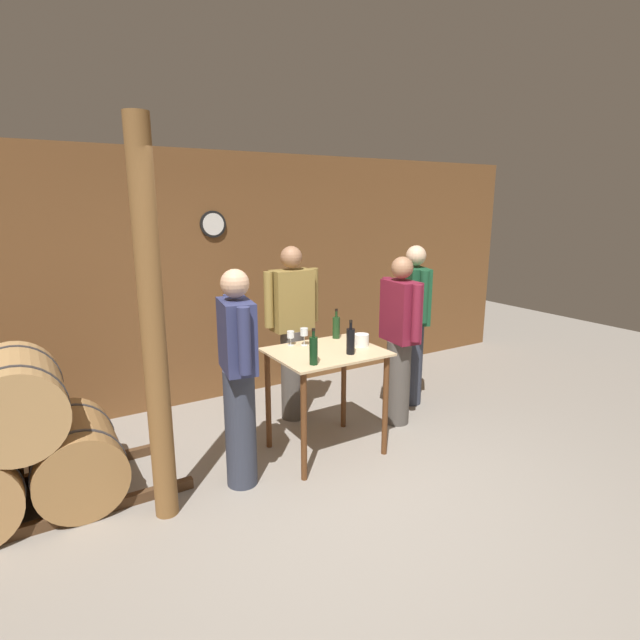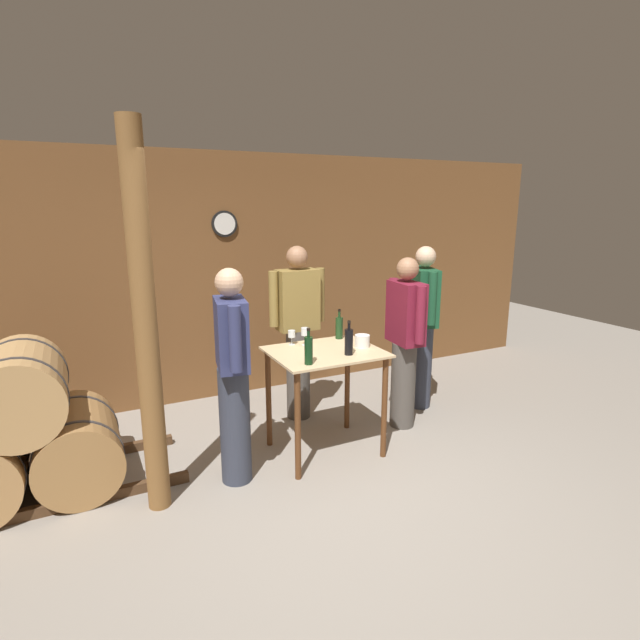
{
  "view_description": "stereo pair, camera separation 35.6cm",
  "coord_description": "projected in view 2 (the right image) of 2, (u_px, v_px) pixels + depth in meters",
  "views": [
    {
      "loc": [
        -1.99,
        -2.65,
        2.17
      ],
      "look_at": [
        0.19,
        0.91,
        1.18
      ],
      "focal_mm": 28.0,
      "sensor_mm": 36.0,
      "label": 1
    },
    {
      "loc": [
        -1.68,
        -2.82,
        2.17
      ],
      "look_at": [
        0.19,
        0.91,
        1.18
      ],
      "focal_mm": 28.0,
      "sensor_mm": 36.0,
      "label": 2
    }
  ],
  "objects": [
    {
      "name": "person_visitor_bearded",
      "position": [
        298.0,
        329.0,
        4.98
      ],
      "size": [
        0.59,
        0.24,
        1.76
      ],
      "color": "#4C4742",
      "rests_on": "ground_plane"
    },
    {
      "name": "person_visitor_near_door",
      "position": [
        233.0,
        373.0,
        3.8
      ],
      "size": [
        0.29,
        0.58,
        1.71
      ],
      "color": "#333847",
      "rests_on": "ground_plane"
    },
    {
      "name": "ice_bucket",
      "position": [
        362.0,
        341.0,
        4.37
      ],
      "size": [
        0.13,
        0.13,
        0.11
      ],
      "color": "white",
      "rests_on": "tasting_table"
    },
    {
      "name": "tasting_table",
      "position": [
        325.0,
        372.0,
        4.31
      ],
      "size": [
        0.93,
        0.76,
        0.93
      ],
      "color": "#D1B284",
      "rests_on": "ground_plane"
    },
    {
      "name": "wine_bottle_far_left",
      "position": [
        309.0,
        350.0,
        3.89
      ],
      "size": [
        0.07,
        0.07,
        0.29
      ],
      "color": "black",
      "rests_on": "tasting_table"
    },
    {
      "name": "ground_plane",
      "position": [
        353.0,
        503.0,
        3.69
      ],
      "size": [
        14.0,
        14.0,
        0.0
      ],
      "primitive_type": "plane",
      "color": "gray"
    },
    {
      "name": "wine_bottle_center",
      "position": [
        339.0,
        327.0,
        4.62
      ],
      "size": [
        0.07,
        0.07,
        0.28
      ],
      "color": "#193819",
      "rests_on": "tasting_table"
    },
    {
      "name": "wine_bottle_left",
      "position": [
        349.0,
        341.0,
        4.13
      ],
      "size": [
        0.07,
        0.07,
        0.29
      ],
      "color": "black",
      "rests_on": "tasting_table"
    },
    {
      "name": "person_visitor_with_scarf",
      "position": [
        405.0,
        340.0,
        4.78
      ],
      "size": [
        0.25,
        0.59,
        1.67
      ],
      "color": "#4C4742",
      "rests_on": "ground_plane"
    },
    {
      "name": "wine_glass_near_left",
      "position": [
        292.0,
        334.0,
        4.43
      ],
      "size": [
        0.06,
        0.06,
        0.13
      ],
      "color": "silver",
      "rests_on": "tasting_table"
    },
    {
      "name": "back_wall",
      "position": [
        240.0,
        277.0,
        5.59
      ],
      "size": [
        8.4,
        0.08,
        2.7
      ],
      "color": "brown",
      "rests_on": "ground_plane"
    },
    {
      "name": "wooden_post",
      "position": [
        146.0,
        327.0,
        3.36
      ],
      "size": [
        0.16,
        0.16,
        2.7
      ],
      "color": "brown",
      "rests_on": "ground_plane"
    },
    {
      "name": "wine_glass_near_center",
      "position": [
        305.0,
        332.0,
        4.41
      ],
      "size": [
        0.07,
        0.07,
        0.16
      ],
      "color": "silver",
      "rests_on": "tasting_table"
    },
    {
      "name": "person_host",
      "position": [
        422.0,
        324.0,
        5.25
      ],
      "size": [
        0.34,
        0.56,
        1.74
      ],
      "color": "#333847",
      "rests_on": "ground_plane"
    },
    {
      "name": "barrel_rack",
      "position": [
        27.0,
        435.0,
        3.72
      ],
      "size": [
        2.18,
        0.89,
        1.17
      ],
      "color": "#4C331E",
      "rests_on": "ground_plane"
    }
  ]
}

